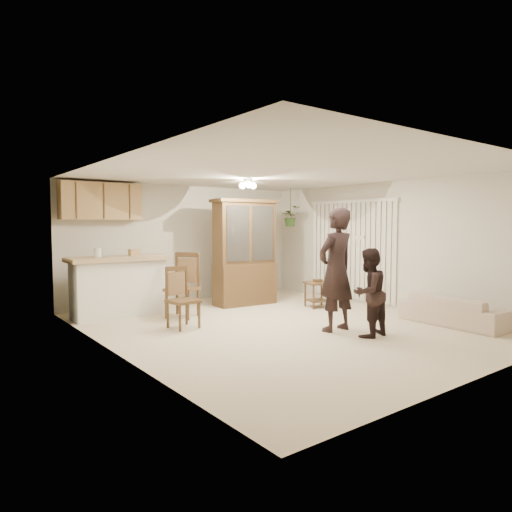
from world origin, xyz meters
TOP-DOWN VIEW (x-y plane):
  - floor at (0.00, 0.00)m, footprint 6.50×6.50m
  - ceiling at (0.00, 0.00)m, footprint 5.50×6.50m
  - wall_back at (0.00, 3.25)m, footprint 5.50×0.02m
  - wall_front at (0.00, -3.25)m, footprint 5.50×0.02m
  - wall_left at (-2.75, 0.00)m, footprint 0.02×6.50m
  - wall_right at (2.75, 0.00)m, footprint 0.02×6.50m
  - breakfast_bar at (-1.85, 2.35)m, footprint 1.60×0.55m
  - bar_top at (-1.85, 2.35)m, footprint 1.75×0.70m
  - upper_cabinets at (-1.90, 3.07)m, footprint 1.50×0.34m
  - vertical_blinds at (2.71, 0.90)m, footprint 0.06×2.30m
  - ceiling_fixture at (0.20, 1.20)m, footprint 0.36×0.36m
  - hanging_plant at (2.30, 2.40)m, footprint 0.43×0.37m
  - plant_cord at (2.30, 2.40)m, footprint 0.01×0.01m
  - sofa at (2.32, -1.68)m, footprint 0.81×1.90m
  - adult at (0.46, -0.77)m, footprint 0.68×0.46m
  - child at (0.56, -1.32)m, footprint 0.70×0.57m
  - china_hutch at (0.69, 2.00)m, footprint 1.41×0.63m
  - side_table at (1.66, 0.84)m, footprint 0.58×0.58m
  - chair_bar at (-1.36, 0.82)m, footprint 0.47×0.47m
  - chair_hutch_left at (-0.97, 1.60)m, footprint 0.71×0.71m
  - chair_hutch_right at (0.85, 2.54)m, footprint 0.55×0.55m
  - controller_adult at (0.48, -1.22)m, footprint 0.06×0.17m
  - controller_child at (0.59, -1.63)m, footprint 0.04×0.12m

SIDE VIEW (x-z plane):
  - floor at x=0.00m, z-range 0.00..0.00m
  - side_table at x=1.66m, z-range -0.02..0.55m
  - chair_bar at x=-1.36m, z-range -0.22..0.77m
  - chair_hutch_left at x=-0.97m, z-range -0.25..0.90m
  - chair_hutch_right at x=0.85m, z-range -0.26..0.93m
  - sofa at x=2.32m, z-range 0.00..0.73m
  - breakfast_bar at x=-1.85m, z-range 0.00..1.00m
  - child at x=0.56m, z-range 0.00..1.35m
  - controller_child at x=0.59m, z-range 0.79..0.82m
  - adult at x=0.46m, z-range 0.00..1.80m
  - bar_top at x=-1.85m, z-range 1.01..1.09m
  - china_hutch at x=0.69m, z-range -0.01..2.16m
  - vertical_blinds at x=2.71m, z-range 0.05..2.15m
  - wall_back at x=0.00m, z-range 0.00..2.50m
  - wall_front at x=0.00m, z-range 0.00..2.50m
  - wall_left at x=-2.75m, z-range 0.00..2.50m
  - wall_right at x=2.75m, z-range 0.00..2.50m
  - controller_adult at x=0.48m, z-range 1.45..1.50m
  - hanging_plant at x=2.30m, z-range 1.61..2.09m
  - upper_cabinets at x=-1.90m, z-range 1.75..2.45m
  - plant_cord at x=2.30m, z-range 1.85..2.50m
  - ceiling_fixture at x=0.20m, z-range 2.30..2.50m
  - ceiling at x=0.00m, z-range 2.49..2.51m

